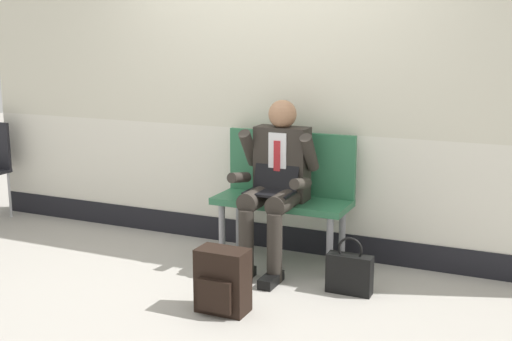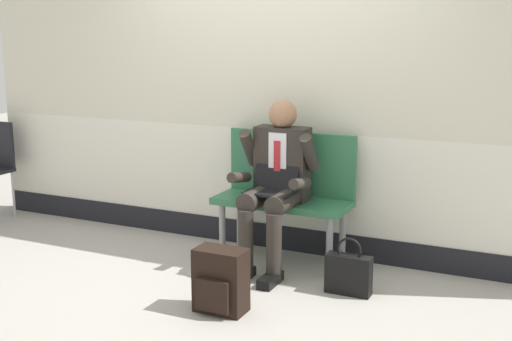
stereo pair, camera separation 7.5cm
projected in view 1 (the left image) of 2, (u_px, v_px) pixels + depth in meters
ground_plane at (227, 276)px, 4.80m from camera, size 18.00×18.00×0.00m
station_wall at (270, 78)px, 5.23m from camera, size 5.57×0.14×2.79m
bench_with_person at (286, 188)px, 5.05m from camera, size 1.03×0.42×0.99m
person_seated at (275, 180)px, 4.85m from camera, size 0.57×0.70×1.25m
backpack at (222, 281)px, 4.16m from camera, size 0.32×0.23×0.41m
handbag at (349, 273)px, 4.46m from camera, size 0.31×0.11×0.40m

